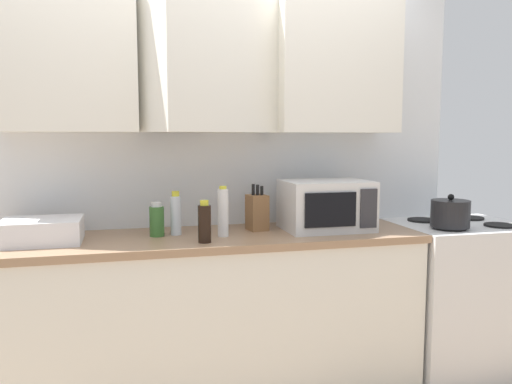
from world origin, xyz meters
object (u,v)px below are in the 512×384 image
object	(u,v)px
stove_range	(457,295)
microwave	(326,205)
bottle_soy_dark	(205,223)
bottle_white_jar	(223,212)
bottle_clear_tall	(176,214)
knife_block	(257,212)
dish_rack	(42,231)
kettle	(450,213)
bottle_green_oil	(157,220)

from	to	relation	value
stove_range	microwave	world-z (taller)	microwave
bottle_soy_dark	bottle_white_jar	distance (m)	0.18
microwave	bottle_clear_tall	bearing A→B (deg)	176.58
bottle_soy_dark	microwave	bearing A→B (deg)	14.52
stove_range	knife_block	bearing A→B (deg)	175.55
stove_range	microwave	size ratio (longest dim) A/B	1.90
stove_range	dish_rack	xyz separation A→B (m)	(-2.38, 0.02, 0.51)
kettle	bottle_clear_tall	distance (m)	1.55
stove_range	bottle_white_jar	size ratio (longest dim) A/B	3.40
microwave	stove_range	bearing A→B (deg)	-1.13
kettle	microwave	world-z (taller)	microwave
knife_block	bottle_white_jar	bearing A→B (deg)	-148.65
kettle	microwave	size ratio (longest dim) A/B	0.45
kettle	bottle_white_jar	bearing A→B (deg)	175.46
bottle_clear_tall	bottle_white_jar	distance (m)	0.26
bottle_clear_tall	bottle_green_oil	bearing A→B (deg)	-172.83
stove_range	knife_block	xyz separation A→B (m)	(-1.25, 0.10, 0.55)
bottle_white_jar	stove_range	bearing A→B (deg)	1.43
bottle_soy_dark	knife_block	bearing A→B (deg)	38.28
stove_range	bottle_green_oil	size ratio (longest dim) A/B	4.99
stove_range	dish_rack	size ratio (longest dim) A/B	2.40
bottle_clear_tall	bottle_white_jar	size ratio (longest dim) A/B	0.88
bottle_clear_tall	bottle_soy_dark	world-z (taller)	bottle_clear_tall
knife_block	stove_range	bearing A→B (deg)	-4.45
bottle_green_oil	stove_range	bearing A→B (deg)	-1.73
bottle_green_oil	microwave	bearing A→B (deg)	-2.27
microwave	bottle_clear_tall	size ratio (longest dim) A/B	2.03
knife_block	bottle_clear_tall	bearing A→B (deg)	-176.25
bottle_clear_tall	bottle_soy_dark	xyz separation A→B (m)	(0.12, -0.24, -0.01)
kettle	bottle_soy_dark	xyz separation A→B (m)	(-1.42, -0.03, 0.01)
stove_range	bottle_soy_dark	bearing A→B (deg)	-173.90
stove_range	kettle	xyz separation A→B (m)	(-0.17, -0.14, 0.54)
kettle	microwave	xyz separation A→B (m)	(-0.70, 0.16, 0.05)
bottle_clear_tall	stove_range	bearing A→B (deg)	-2.26
bottle_soy_dark	bottle_white_jar	xyz separation A→B (m)	(0.12, 0.13, 0.03)
dish_rack	knife_block	size ratio (longest dim) A/B	1.44
bottle_clear_tall	bottle_green_oil	world-z (taller)	bottle_clear_tall
dish_rack	bottle_soy_dark	xyz separation A→B (m)	(0.79, -0.19, 0.04)
microwave	bottle_soy_dark	bearing A→B (deg)	-165.48
stove_range	bottle_white_jar	distance (m)	1.58
bottle_white_jar	bottle_soy_dark	bearing A→B (deg)	-131.69
knife_block	bottle_white_jar	size ratio (longest dim) A/B	0.98
microwave	bottle_white_jar	xyz separation A→B (m)	(-0.60, -0.05, -0.01)
microwave	bottle_soy_dark	distance (m)	0.75
knife_block	bottle_soy_dark	size ratio (longest dim) A/B	1.24
stove_range	knife_block	distance (m)	1.37
kettle	bottle_clear_tall	size ratio (longest dim) A/B	0.92
bottle_soy_dark	bottle_green_oil	xyz separation A→B (m)	(-0.22, 0.22, -0.01)
kettle	knife_block	distance (m)	1.11
microwave	bottle_clear_tall	distance (m)	0.84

